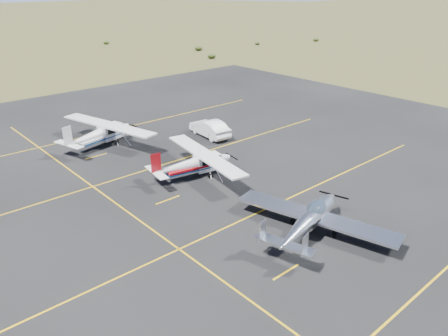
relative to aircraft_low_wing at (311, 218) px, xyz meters
name	(u,v)px	position (x,y,z in m)	size (l,w,h in m)	color
ground	(275,227)	(-0.97, 1.92, -1.08)	(1600.00, 1600.00, 0.00)	#383D1C
apron	(205,190)	(-0.97, 8.92, -1.08)	(72.00, 72.00, 0.02)	black
aircraft_low_wing	(311,218)	(0.00, 0.00, 0.00)	(7.64, 10.44, 2.26)	silver
aircraft_cessna	(194,163)	(-0.13, 11.32, 0.07)	(6.25, 10.27, 2.59)	silver
aircraft_plain	(100,133)	(-2.46, 22.48, 0.17)	(7.23, 11.07, 2.81)	white
sedan	(210,128)	(6.95, 17.94, -0.24)	(1.75, 5.03, 1.66)	white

